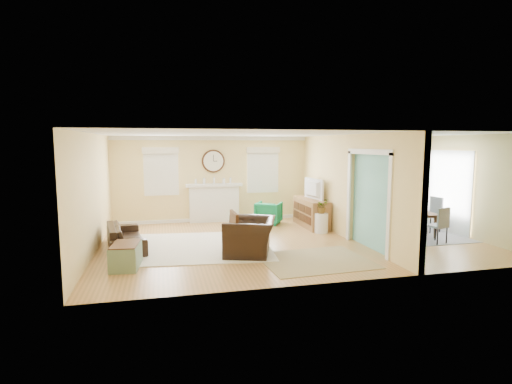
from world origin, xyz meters
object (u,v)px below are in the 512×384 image
sofa (126,237)px  eames_chair (250,236)px  dining_table (406,221)px  green_chair (269,213)px  credenza (311,213)px

sofa → eames_chair: eames_chair is taller
eames_chair → dining_table: bearing=121.9°
eames_chair → sofa: bearing=-94.2°
eames_chair → dining_table: size_ratio=0.68×
green_chair → credenza: (1.09, -0.64, 0.07)m
sofa → green_chair: size_ratio=2.63×
sofa → eames_chair: bearing=-121.8°
eames_chair → dining_table: (4.55, 1.10, -0.08)m
eames_chair → credenza: bearing=154.6°
credenza → dining_table: 2.59m
eames_chair → credenza: 3.39m
eames_chair → green_chair: (1.25, 3.09, -0.06)m
sofa → green_chair: (3.91, 1.99, 0.05)m
sofa → dining_table: bearing=-99.3°
sofa → credenza: credenza is taller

